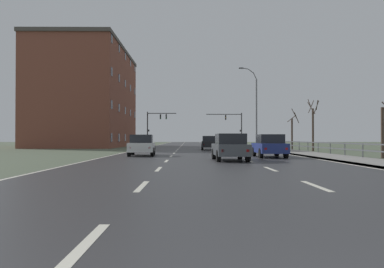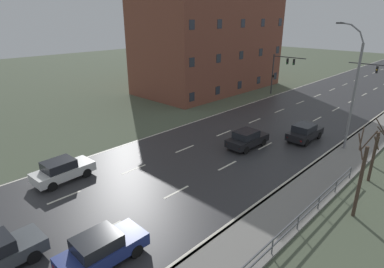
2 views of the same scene
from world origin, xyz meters
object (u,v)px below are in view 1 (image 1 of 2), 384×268
Objects in this scene: street_lamp_midground at (255,109)px; car_near_right at (210,143)px; brick_building at (88,98)px; car_distant at (230,142)px; car_mid_centre at (269,146)px; car_far_left at (142,145)px; traffic_signal_right at (234,124)px; car_near_left at (230,147)px; traffic_signal_left at (155,123)px.

street_lamp_midground is 2.50× the size of car_near_right.
car_distant is at bearing -26.96° from brick_building.
car_far_left is at bearing 166.10° from car_mid_centre.
traffic_signal_right is 16.01m from car_distant.
car_near_left is 40.39m from brick_building.
car_distant is (2.82, 24.79, 0.00)m from car_near_left.
brick_building reaches higher than car_mid_centre.
street_lamp_midground reaches higher than car_mid_centre.
traffic_signal_right is 1.48× the size of car_mid_centre.
car_mid_centre is at bearing -56.34° from brick_building.
traffic_signal_right is 1.46× the size of car_near_right.
traffic_signal_left is 0.25× the size of brick_building.
brick_building is (-18.12, 35.44, 6.80)m from car_near_left.
street_lamp_midground is 23.14m from car_far_left.
car_near_right is 19.73m from car_near_left.
car_near_left is 24.95m from car_distant.
car_distant is 24.46m from brick_building.
car_mid_centre is at bearing -98.03° from street_lamp_midground.
car_mid_centre is 0.99× the size of car_distant.
traffic_signal_right is 36.35m from car_far_left.
traffic_signal_left is at bearing 99.84° from car_near_left.
street_lamp_midground is at bearing -87.05° from traffic_signal_right.
brick_building is at bearing 124.07° from car_mid_centre.
car_far_left is 9.24m from car_mid_centre.
brick_building is (-23.48, -4.87, 3.79)m from traffic_signal_right.
street_lamp_midground is at bearing 82.38° from car_mid_centre.
car_near_left is (0.05, -19.73, 0.00)m from car_near_right.
brick_building reaches higher than car_distant.
car_distant is (10.83, -14.34, -3.13)m from traffic_signal_left.
traffic_signal_left is (-13.36, -1.17, 0.12)m from traffic_signal_right.
traffic_signal_left reaches higher than car_mid_centre.
car_near_right is at bearing -138.62° from street_lamp_midground.
street_lamp_midground reaches higher than car_near_left.
car_mid_centre is at bearing -17.17° from car_far_left.
brick_building is at bearing -159.94° from traffic_signal_left.
traffic_signal_right is 24.28m from brick_building.
car_far_left is at bearing -121.87° from street_lamp_midground.
car_far_left is at bearing -67.48° from brick_building.
traffic_signal_left is 21.21m from car_near_right.
traffic_signal_left is at bearing 90.82° from car_far_left.
car_near_right is (7.96, -19.41, -3.13)m from traffic_signal_left.
traffic_signal_right is 13.42m from traffic_signal_left.
car_mid_centre is 0.99× the size of car_near_left.
brick_building reaches higher than car_near_left.
traffic_signal_left is at bearing 135.38° from street_lamp_midground.
car_far_left and car_distant have the same top height.
street_lamp_midground is at bearing 74.58° from car_near_left.
street_lamp_midground is at bearing 43.64° from car_near_right.
car_mid_centre is 0.18× the size of brick_building.
car_near_right is at bearing 101.40° from car_mid_centre.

